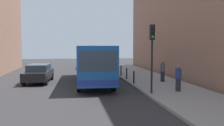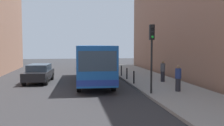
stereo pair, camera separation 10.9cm
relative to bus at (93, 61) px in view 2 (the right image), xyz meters
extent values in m
plane|color=#2D2D30|center=(-0.54, -3.74, -1.73)|extent=(80.00, 80.00, 0.00)
cube|color=gray|center=(4.86, -3.74, -1.65)|extent=(4.40, 40.00, 0.15)
cube|color=#19519E|center=(0.00, -0.11, 0.02)|extent=(2.87, 11.08, 2.50)
cube|color=navy|center=(0.00, -0.11, -0.93)|extent=(2.89, 11.10, 0.36)
cube|color=#2D3D4C|center=(-0.19, -5.58, 0.37)|extent=(2.26, 0.14, 1.20)
cube|color=#2D3D4C|center=(0.01, 0.39, 0.37)|extent=(2.84, 9.48, 1.00)
cylinder|color=black|center=(0.99, -4.04, -1.23)|extent=(0.31, 1.01, 1.00)
cylinder|color=black|center=(-1.27, -3.97, -1.23)|extent=(0.31, 1.01, 1.00)
cylinder|color=black|center=(1.26, 3.75, -1.23)|extent=(0.31, 1.01, 1.00)
cylinder|color=black|center=(-1.00, 3.83, -1.23)|extent=(0.31, 1.01, 1.00)
cube|color=black|center=(-4.36, 0.67, -1.09)|extent=(2.11, 4.52, 0.64)
cube|color=#2D3D4C|center=(-4.35, 0.82, -0.51)|extent=(1.77, 2.57, 0.52)
cylinder|color=black|center=(-3.65, -0.89, -1.41)|extent=(0.27, 0.65, 0.64)
cylinder|color=black|center=(-5.28, -0.77, -1.41)|extent=(0.27, 0.65, 0.64)
cylinder|color=black|center=(-3.43, 2.10, -1.41)|extent=(0.27, 0.65, 0.64)
cylinder|color=black|center=(-5.07, 2.22, -1.41)|extent=(0.27, 0.65, 0.64)
cube|color=black|center=(0.41, 11.51, -1.09)|extent=(2.13, 4.52, 0.64)
cube|color=#2D3D4C|center=(0.40, 11.66, -0.51)|extent=(1.78, 2.58, 0.52)
cylinder|color=black|center=(1.34, 10.08, -1.41)|extent=(0.27, 0.65, 0.64)
cylinder|color=black|center=(-0.29, 9.95, -1.41)|extent=(0.27, 0.65, 0.64)
cylinder|color=black|center=(1.11, 13.07, -1.41)|extent=(0.27, 0.65, 0.64)
cylinder|color=black|center=(-0.52, 12.95, -1.41)|extent=(0.27, 0.65, 0.64)
cylinder|color=black|center=(3.01, -5.87, 0.02)|extent=(0.12, 0.12, 3.20)
cube|color=black|center=(3.01, -5.87, 2.07)|extent=(0.28, 0.24, 0.90)
sphere|color=black|center=(3.01, -6.00, 2.35)|extent=(0.16, 0.16, 0.16)
sphere|color=black|center=(3.01, -6.00, 2.07)|extent=(0.16, 0.16, 0.16)
sphere|color=green|center=(3.01, -6.00, 1.79)|extent=(0.16, 0.16, 0.16)
cylinder|color=black|center=(2.91, -1.99, -1.10)|extent=(0.11, 0.11, 0.95)
cylinder|color=black|center=(2.91, 0.45, -1.10)|extent=(0.11, 0.11, 0.95)
cylinder|color=black|center=(2.91, 2.88, -1.10)|extent=(0.11, 0.11, 0.95)
cylinder|color=#26262D|center=(4.88, -5.49, -1.17)|extent=(0.32, 0.32, 0.81)
cylinder|color=navy|center=(4.88, -5.49, -0.46)|extent=(0.38, 0.38, 0.62)
sphere|color=#8C6647|center=(4.88, -5.49, -0.04)|extent=(0.22, 0.22, 0.22)
cylinder|color=#26262D|center=(5.40, -1.42, -1.17)|extent=(0.32, 0.32, 0.82)
cylinder|color=#4C4C51|center=(5.40, -1.42, -0.45)|extent=(0.38, 0.38, 0.63)
sphere|color=#8C6647|center=(5.40, -1.42, -0.02)|extent=(0.22, 0.22, 0.22)
camera|label=1|loc=(-1.75, -20.06, 1.32)|focal=39.84mm
camera|label=2|loc=(-1.64, -20.08, 1.32)|focal=39.84mm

